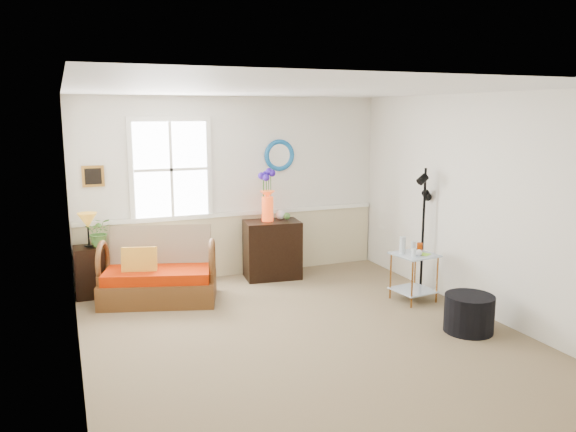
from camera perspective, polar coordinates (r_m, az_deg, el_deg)
name	(u,v)px	position (r m, az deg, el deg)	size (l,w,h in m)	color
floor	(302,335)	(6.22, 1.44, -11.97)	(4.50, 5.00, 0.01)	#7A694A
ceiling	(303,90)	(5.75, 1.56, 12.72)	(4.50, 5.00, 0.01)	white
walls	(303,217)	(5.85, 1.50, -0.11)	(4.51, 5.01, 2.60)	silver
wainscot	(235,245)	(8.31, -5.39, -2.95)	(4.46, 0.02, 0.90)	#CBBC8E
chair_rail	(235,214)	(8.20, -5.43, 0.23)	(4.46, 0.04, 0.06)	white
window	(171,170)	(7.90, -11.79, 4.64)	(1.14, 0.06, 1.44)	white
picture	(93,176)	(7.80, -19.19, 3.84)	(0.28, 0.03, 0.28)	#BE8334
mirror	(279,155)	(8.33, -0.90, 6.19)	(0.47, 0.47, 0.07)	#1267AF
loveseat	(158,266)	(7.31, -13.04, -4.95)	(1.42, 0.80, 0.92)	brown
throw_pillow	(140,264)	(7.25, -14.85, -4.75)	(0.43, 0.11, 0.43)	#D16317
lamp_stand	(90,272)	(7.77, -19.49, -5.36)	(0.38, 0.38, 0.67)	black
table_lamp	(88,230)	(7.61, -19.64, -1.38)	(0.25, 0.25, 0.45)	#B77C1F
potted_plant	(100,235)	(7.65, -18.59, -1.85)	(0.34, 0.37, 0.29)	#4B8235
cabinet	(272,249)	(8.14, -1.62, -3.42)	(0.78, 0.50, 0.84)	black
flower_vase	(267,196)	(8.00, -2.10, 2.07)	(0.22, 0.22, 0.73)	red
side_table	(414,277)	(7.36, 12.64, -6.10)	(0.48, 0.48, 0.61)	#9F6124
tabletop_items	(413,245)	(7.27, 12.58, -2.89)	(0.37, 0.37, 0.22)	silver
floor_lamp	(423,230)	(7.66, 13.55, -1.43)	(0.24, 0.24, 1.66)	black
ottoman	(469,313)	(6.54, 17.90, -9.40)	(0.54, 0.54, 0.41)	black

